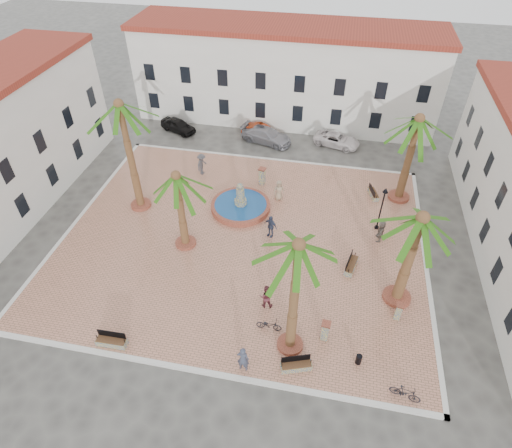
% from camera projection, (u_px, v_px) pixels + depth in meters
% --- Properties ---
extents(ground, '(120.00, 120.00, 0.00)m').
position_uv_depth(ground, '(243.00, 239.00, 31.65)').
color(ground, '#56544F').
rests_on(ground, ground).
extents(plaza, '(26.00, 22.00, 0.15)m').
position_uv_depth(plaza, '(243.00, 238.00, 31.60)').
color(plaza, tan).
rests_on(plaza, ground).
extents(kerb_n, '(26.30, 0.30, 0.16)m').
position_uv_depth(kerb_n, '(269.00, 159.00, 39.76)').
color(kerb_n, silver).
rests_on(kerb_n, ground).
extents(kerb_s, '(26.30, 0.30, 0.16)m').
position_uv_depth(kerb_s, '(199.00, 371.00, 23.43)').
color(kerb_s, silver).
rests_on(kerb_s, ground).
extents(kerb_e, '(0.30, 22.30, 0.16)m').
position_uv_depth(kerb_e, '(425.00, 263.00, 29.66)').
color(kerb_e, silver).
rests_on(kerb_e, ground).
extents(kerb_w, '(0.30, 22.30, 0.16)m').
position_uv_depth(kerb_w, '(81.00, 216.00, 33.53)').
color(kerb_w, silver).
rests_on(kerb_w, ground).
extents(building_north, '(30.40, 7.40, 9.50)m').
position_uv_depth(building_north, '(285.00, 73.00, 43.37)').
color(building_north, white).
rests_on(building_north, ground).
extents(fountain, '(4.70, 4.70, 2.43)m').
position_uv_depth(fountain, '(241.00, 205.00, 33.90)').
color(fountain, '#A34C37').
rests_on(fountain, plaza).
extents(palm_nw, '(5.20, 5.20, 9.08)m').
position_uv_depth(palm_nw, '(121.00, 116.00, 29.28)').
color(palm_nw, '#A34C37').
rests_on(palm_nw, plaza).
extents(palm_sw, '(4.83, 4.83, 6.30)m').
position_uv_depth(palm_sw, '(177.00, 185.00, 27.61)').
color(palm_sw, '#A34C37').
rests_on(palm_sw, plaza).
extents(palm_s, '(4.84, 4.84, 8.32)m').
position_uv_depth(palm_s, '(298.00, 258.00, 19.92)').
color(palm_s, '#A34C37').
rests_on(palm_s, plaza).
extents(palm_e, '(5.71, 5.71, 7.07)m').
position_uv_depth(palm_e, '(419.00, 230.00, 23.43)').
color(palm_e, '#A34C37').
rests_on(palm_e, plaza).
extents(palm_ne, '(5.55, 5.55, 7.50)m').
position_uv_depth(palm_ne, '(417.00, 129.00, 31.10)').
color(palm_ne, '#A34C37').
rests_on(palm_ne, plaza).
extents(bench_s, '(1.79, 0.59, 0.94)m').
position_uv_depth(bench_s, '(112.00, 341.00, 24.47)').
color(bench_s, gray).
rests_on(bench_s, plaza).
extents(bench_se, '(1.79, 1.05, 0.90)m').
position_uv_depth(bench_se, '(296.00, 366.00, 23.32)').
color(bench_se, gray).
rests_on(bench_se, plaza).
extents(bench_e, '(0.95, 1.88, 0.95)m').
position_uv_depth(bench_e, '(351.00, 265.00, 29.01)').
color(bench_e, gray).
rests_on(bench_e, plaza).
extents(bench_ne, '(0.93, 1.67, 0.84)m').
position_uv_depth(bench_ne, '(373.00, 194.00, 35.20)').
color(bench_ne, gray).
rests_on(bench_ne, plaza).
extents(lamppost_s, '(0.41, 0.41, 3.79)m').
position_uv_depth(lamppost_s, '(293.00, 301.00, 23.75)').
color(lamppost_s, black).
rests_on(lamppost_s, plaza).
extents(lamppost_e, '(0.41, 0.41, 3.74)m').
position_uv_depth(lamppost_e, '(383.00, 202.00, 30.66)').
color(lamppost_e, black).
rests_on(lamppost_e, plaza).
extents(bollard_se, '(0.55, 0.55, 1.42)m').
position_uv_depth(bollard_se, '(325.00, 331.00, 24.47)').
color(bollard_se, gray).
rests_on(bollard_se, plaza).
extents(bollard_n, '(0.67, 0.67, 1.54)m').
position_uv_depth(bollard_n, '(262.00, 176.00, 36.17)').
color(bollard_n, gray).
rests_on(bollard_n, plaza).
extents(bollard_e, '(0.53, 0.53, 1.25)m').
position_uv_depth(bollard_e, '(399.00, 311.00, 25.62)').
color(bollard_e, gray).
rests_on(bollard_e, plaza).
extents(litter_bin, '(0.33, 0.33, 0.64)m').
position_uv_depth(litter_bin, '(359.00, 359.00, 23.54)').
color(litter_bin, black).
rests_on(litter_bin, plaza).
extents(cyclist_a, '(0.70, 0.47, 1.87)m').
position_uv_depth(cyclist_a, '(243.00, 359.00, 22.87)').
color(cyclist_a, '#3C4256').
rests_on(cyclist_a, plaza).
extents(bicycle_a, '(1.53, 0.55, 0.80)m').
position_uv_depth(bicycle_a, '(269.00, 325.00, 25.17)').
color(bicycle_a, black).
rests_on(bicycle_a, plaza).
extents(cyclist_b, '(0.94, 0.78, 1.75)m').
position_uv_depth(cyclist_b, '(266.00, 296.00, 26.20)').
color(cyclist_b, '#5B262F').
rests_on(cyclist_b, plaza).
extents(bicycle_b, '(1.67, 0.86, 0.97)m').
position_uv_depth(bicycle_b, '(405.00, 393.00, 21.89)').
color(bicycle_b, black).
rests_on(bicycle_b, plaza).
extents(pedestrian_fountain_a, '(1.03, 0.88, 1.78)m').
position_uv_depth(pedestrian_fountain_a, '(279.00, 190.00, 34.46)').
color(pedestrian_fountain_a, '#A08568').
rests_on(pedestrian_fountain_a, plaza).
extents(pedestrian_fountain_b, '(1.17, 0.86, 1.84)m').
position_uv_depth(pedestrian_fountain_b, '(270.00, 226.00, 31.09)').
color(pedestrian_fountain_b, '#323C56').
rests_on(pedestrian_fountain_b, plaza).
extents(pedestrian_north, '(0.99, 1.40, 1.96)m').
position_uv_depth(pedestrian_north, '(202.00, 164.00, 37.21)').
color(pedestrian_north, '#424246').
rests_on(pedestrian_north, plaza).
extents(pedestrian_east, '(0.85, 1.70, 1.76)m').
position_uv_depth(pedestrian_east, '(381.00, 231.00, 30.75)').
color(pedestrian_east, '#63574E').
rests_on(pedestrian_east, plaza).
extents(car_black, '(4.20, 3.01, 1.33)m').
position_uv_depth(car_black, '(178.00, 125.00, 43.54)').
color(car_black, black).
rests_on(car_black, ground).
extents(car_red, '(4.46, 3.07, 1.39)m').
position_uv_depth(car_red, '(262.00, 133.00, 42.28)').
color(car_red, '#A62C0B').
rests_on(car_red, ground).
extents(car_silver, '(5.43, 3.39, 1.47)m').
position_uv_depth(car_silver, '(266.00, 135.00, 41.83)').
color(car_silver, '#9B9AA2').
rests_on(car_silver, ground).
extents(car_white, '(4.79, 3.12, 1.23)m').
position_uv_depth(car_white, '(337.00, 140.00, 41.43)').
color(car_white, white).
rests_on(car_white, ground).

